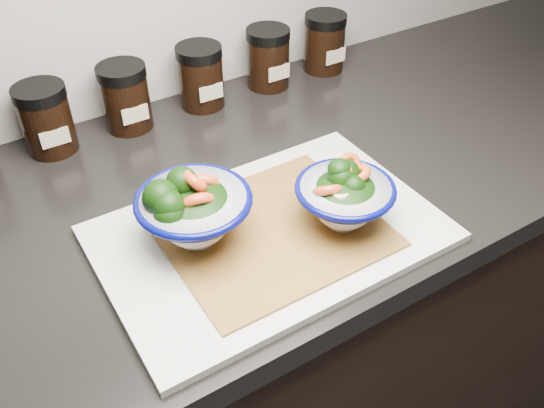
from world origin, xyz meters
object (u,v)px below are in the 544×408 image
spice_jar_c (126,97)px  bowl_left (191,210)px  spice_jar_e (268,58)px  spice_jar_d (201,76)px  bowl_right (344,196)px  spice_jar_f (324,42)px  spice_jar_b (46,119)px  cutting_board (270,234)px

spice_jar_c → bowl_left: bearing=-96.7°
spice_jar_e → spice_jar_d: bearing=180.0°
spice_jar_d → spice_jar_e: 0.14m
bowl_right → spice_jar_e: (0.13, 0.41, -0.00)m
bowl_right → spice_jar_c: same height
bowl_left → spice_jar_c: 0.34m
bowl_right → spice_jar_c: (-0.15, 0.41, -0.00)m
spice_jar_c → spice_jar_f: bearing=0.0°
spice_jar_b → spice_jar_e: bearing=0.0°
spice_jar_b → spice_jar_c: 0.13m
bowl_left → spice_jar_b: bearing=105.7°
bowl_right → spice_jar_b: (-0.28, 0.41, -0.00)m
spice_jar_f → bowl_left: bearing=-143.6°
bowl_right → spice_jar_b: size_ratio=1.18×
bowl_right → spice_jar_c: bearing=109.9°
bowl_left → spice_jar_e: (0.32, 0.33, -0.01)m
spice_jar_b → spice_jar_d: 0.27m
bowl_left → spice_jar_d: size_ratio=1.33×
bowl_right → spice_jar_c: 0.43m
spice_jar_c → spice_jar_d: size_ratio=1.00×
spice_jar_b → spice_jar_d: same height
bowl_right → spice_jar_f: 0.49m
bowl_left → spice_jar_c: bowl_left is taller
bowl_left → spice_jar_f: (0.45, 0.33, -0.01)m
bowl_left → spice_jar_f: bearing=36.4°
spice_jar_f → spice_jar_e: bearing=180.0°
cutting_board → spice_jar_f: spice_jar_f is taller
cutting_board → spice_jar_c: (-0.06, 0.37, 0.05)m
bowl_left → spice_jar_e: bowl_left is taller
cutting_board → spice_jar_b: spice_jar_b is taller
bowl_right → spice_jar_b: same height
spice_jar_c → spice_jar_f: 0.41m
bowl_left → spice_jar_c: size_ratio=1.33×
spice_jar_b → bowl_left: bearing=-74.3°
cutting_board → spice_jar_f: bearing=46.0°
cutting_board → spice_jar_b: (-0.19, 0.37, 0.05)m
spice_jar_c → spice_jar_e: same height
spice_jar_f → bowl_right: bearing=-123.0°
spice_jar_e → spice_jar_f: 0.13m
spice_jar_c → spice_jar_d: same height
spice_jar_b → spice_jar_e: 0.41m
bowl_left → bowl_right: size_ratio=1.12×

